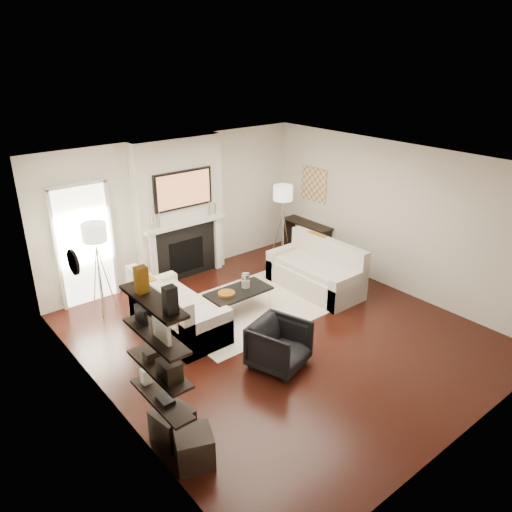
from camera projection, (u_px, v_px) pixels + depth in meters
room_envelope at (282, 256)px, 7.37m from camera, size 6.00×6.00×6.00m
chimney_breast at (180, 210)px, 9.42m from camera, size 1.80×0.25×2.70m
fireplace_surround at (186, 252)px, 9.65m from camera, size 1.30×0.02×1.04m
firebox at (187, 256)px, 9.67m from camera, size 0.75×0.02×0.65m
mantel_pilaster_l at (154, 261)px, 9.19m from camera, size 0.12×0.08×1.10m
mantel_pilaster_r at (218, 243)px, 10.03m from camera, size 0.12×0.08×1.10m
mantel_shelf at (186, 224)px, 9.37m from camera, size 1.70×0.18×0.07m
tv_body at (183, 189)px, 9.13m from camera, size 1.20×0.06×0.70m
tv_screen at (184, 190)px, 9.11m from camera, size 1.10×0.00×0.62m
candlestick_l_tall at (159, 220)px, 8.99m from camera, size 0.04×0.04×0.30m
candlestick_l_short at (153, 223)px, 8.93m from camera, size 0.04×0.04×0.24m
candlestick_r_tall at (209, 209)px, 9.63m from camera, size 0.04×0.04×0.30m
candlestick_r_short at (215, 209)px, 9.72m from camera, size 0.04×0.04×0.24m
hallway_panel at (85, 246)px, 8.53m from camera, size 0.90×0.02×2.10m
door_trim_l at (57, 253)px, 8.24m from camera, size 0.06×0.06×2.16m
door_trim_r at (112, 240)px, 8.80m from camera, size 0.06×0.06×2.16m
door_trim_top at (76, 185)px, 8.10m from camera, size 1.02×0.06×0.06m
rug at (246, 309)px, 8.63m from camera, size 2.60×2.00×0.01m
loveseat_left_base at (179, 318)px, 7.95m from camera, size 0.85×1.80×0.42m
loveseat_left_back at (159, 307)px, 7.64m from camera, size 0.18×1.80×0.80m
loveseat_left_arm_n at (207, 334)px, 7.34m from camera, size 0.85×0.18×0.60m
loveseat_left_arm_s at (154, 295)px, 8.50m from camera, size 0.85×0.18×0.60m
loveseat_left_cushion at (181, 302)px, 7.88m from camera, size 0.63×1.44×0.10m
pillow_left_orange at (148, 288)px, 7.77m from camera, size 0.10×0.42×0.42m
pillow_left_charcoal at (168, 303)px, 7.35m from camera, size 0.10×0.40×0.40m
loveseat_right_base at (314, 279)px, 9.26m from camera, size 0.85×1.80×0.42m
loveseat_right_back at (328, 259)px, 9.33m from camera, size 0.18×1.80×0.80m
loveseat_right_arm_n at (348, 290)px, 8.65m from camera, size 0.85×0.18×0.60m
loveseat_right_arm_s at (285, 261)px, 9.80m from camera, size 0.85×0.18×0.60m
loveseat_right_cushion at (313, 267)px, 9.13m from camera, size 0.63×1.44×0.10m
pillow_right_orange at (317, 244)px, 9.46m from camera, size 0.10×0.42×0.42m
pillow_right_charcoal at (341, 254)px, 9.04m from camera, size 0.10×0.40×0.40m
coffee_table at (239, 292)px, 8.38m from camera, size 1.10×0.55×0.04m
coffee_leg_nw at (222, 317)px, 8.01m from camera, size 0.02×0.02×0.38m
coffee_leg_ne at (270, 299)px, 8.59m from camera, size 0.02×0.02×0.38m
coffee_leg_sw at (207, 307)px, 8.32m from camera, size 0.02×0.02×0.38m
coffee_leg_se at (254, 290)px, 8.90m from camera, size 0.02×0.02×0.38m
hurricane_glass at (246, 281)px, 8.40m from camera, size 0.14×0.14×0.25m
hurricane_candle at (246, 284)px, 8.42m from camera, size 0.10×0.10×0.14m
copper_bowl at (227, 294)px, 8.21m from camera, size 0.28×0.28×0.05m
armchair at (279, 343)px, 6.99m from camera, size 0.89×0.86×0.74m
lamp_left_post at (100, 280)px, 8.33m from camera, size 0.02×0.02×1.20m
lamp_left_shade at (94, 232)px, 8.00m from camera, size 0.40×0.40×0.30m
lamp_left_leg_a at (107, 278)px, 8.40m from camera, size 0.25×0.02×1.23m
lamp_left_leg_b at (95, 279)px, 8.37m from camera, size 0.14×0.22×1.23m
lamp_left_leg_c at (100, 283)px, 8.23m from camera, size 0.14×0.22×1.23m
lamp_right_post at (282, 232)px, 10.45m from camera, size 0.02×0.02×1.20m
lamp_right_shade at (283, 193)px, 10.12m from camera, size 0.40×0.40×0.30m
lamp_right_leg_a at (286, 231)px, 10.52m from camera, size 0.25×0.02×1.23m
lamp_right_leg_b at (277, 231)px, 10.49m from camera, size 0.14×0.22×1.23m
lamp_right_leg_c at (283, 234)px, 10.35m from camera, size 0.14×0.22×1.23m
console_top at (307, 224)px, 10.55m from camera, size 0.35×1.20×0.04m
console_leg_n at (325, 248)px, 10.30m from camera, size 0.30×0.04×0.71m
console_leg_s at (289, 233)px, 11.09m from camera, size 0.30×0.04×0.71m
wall_art at (314, 185)px, 10.34m from camera, size 0.03×0.70×0.70m
shelf_bottom at (162, 399)px, 5.38m from camera, size 0.25×1.00×0.03m
shelf_lower at (159, 368)px, 5.23m from camera, size 0.25×1.00×0.04m
shelf_upper at (156, 336)px, 5.07m from camera, size 0.25×1.00×0.04m
shelf_top at (153, 301)px, 4.91m from camera, size 0.25×1.00×0.04m
decor_magfile_a at (170, 300)px, 4.59m from camera, size 0.12×0.10×0.28m
decor_magfile_b at (141, 280)px, 5.00m from camera, size 0.12×0.10×0.28m
decor_frame_a at (162, 331)px, 4.92m from camera, size 0.04×0.30×0.22m
decor_frame_b at (141, 315)px, 5.25m from camera, size 0.04×0.22×0.18m
decor_wine_rack at (169, 370)px, 5.01m from camera, size 0.18×0.25×0.20m
decor_box_small at (151, 356)px, 5.31m from camera, size 0.15×0.12×0.12m
decor_books at (165, 400)px, 5.30m from camera, size 0.14×0.20×0.05m
decor_box_tall at (146, 376)px, 5.58m from camera, size 0.10×0.10×0.18m
clock_rim at (73, 262)px, 6.28m from camera, size 0.04×0.34×0.34m
clock_face at (75, 262)px, 6.30m from camera, size 0.01×0.29×0.29m
ottoman_near at (173, 425)px, 5.73m from camera, size 0.45×0.45×0.40m
ottoman_far at (194, 448)px, 5.40m from camera, size 0.52×0.52×0.40m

